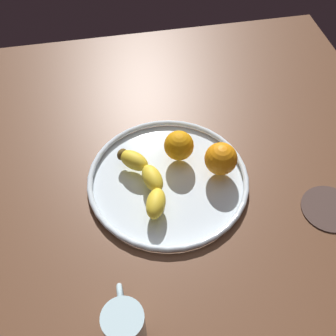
{
  "coord_description": "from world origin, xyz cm",
  "views": [
    {
      "loc": [
        -51.02,
        9.67,
        70.61
      ],
      "look_at": [
        0.0,
        0.0,
        4.8
      ],
      "focal_mm": 43.54,
      "sensor_mm": 36.0,
      "label": 1
    }
  ],
  "objects_px": {
    "banana": "(146,179)",
    "orange_front_left": "(220,157)",
    "fruit_bowl": "(168,179)",
    "ambient_coaster": "(329,208)",
    "orange_center": "(179,146)",
    "ambient_mug": "(124,325)"
  },
  "relations": [
    {
      "from": "orange_center",
      "to": "banana",
      "type": "bearing_deg",
      "value": 128.34
    },
    {
      "from": "fruit_bowl",
      "to": "ambient_coaster",
      "type": "height_order",
      "value": "fruit_bowl"
    },
    {
      "from": "ambient_coaster",
      "to": "ambient_mug",
      "type": "bearing_deg",
      "value": 110.78
    },
    {
      "from": "fruit_bowl",
      "to": "orange_center",
      "type": "relative_size",
      "value": 5.31
    },
    {
      "from": "fruit_bowl",
      "to": "orange_front_left",
      "type": "relative_size",
      "value": 4.97
    },
    {
      "from": "orange_front_left",
      "to": "ambient_mug",
      "type": "distance_m",
      "value": 0.38
    },
    {
      "from": "ambient_mug",
      "to": "ambient_coaster",
      "type": "bearing_deg",
      "value": -69.22
    },
    {
      "from": "orange_front_left",
      "to": "banana",
      "type": "bearing_deg",
      "value": 95.58
    },
    {
      "from": "banana",
      "to": "ambient_coaster",
      "type": "height_order",
      "value": "banana"
    },
    {
      "from": "fruit_bowl",
      "to": "ambient_mug",
      "type": "bearing_deg",
      "value": 156.73
    },
    {
      "from": "fruit_bowl",
      "to": "orange_front_left",
      "type": "distance_m",
      "value": 0.12
    },
    {
      "from": "fruit_bowl",
      "to": "banana",
      "type": "height_order",
      "value": "banana"
    },
    {
      "from": "banana",
      "to": "orange_front_left",
      "type": "relative_size",
      "value": 2.78
    },
    {
      "from": "orange_center",
      "to": "ambient_mug",
      "type": "relative_size",
      "value": 0.63
    },
    {
      "from": "orange_center",
      "to": "orange_front_left",
      "type": "xyz_separation_m",
      "value": [
        -0.05,
        -0.08,
        0.0
      ]
    },
    {
      "from": "orange_center",
      "to": "ambient_mug",
      "type": "xyz_separation_m",
      "value": [
        -0.35,
        0.16,
        -0.01
      ]
    },
    {
      "from": "fruit_bowl",
      "to": "orange_center",
      "type": "distance_m",
      "value": 0.08
    },
    {
      "from": "orange_center",
      "to": "orange_front_left",
      "type": "relative_size",
      "value": 0.94
    },
    {
      "from": "banana",
      "to": "orange_front_left",
      "type": "bearing_deg",
      "value": -97.75
    },
    {
      "from": "orange_front_left",
      "to": "ambient_mug",
      "type": "height_order",
      "value": "orange_front_left"
    },
    {
      "from": "ambient_coaster",
      "to": "banana",
      "type": "bearing_deg",
      "value": 71.74
    },
    {
      "from": "banana",
      "to": "ambient_mug",
      "type": "height_order",
      "value": "ambient_mug"
    }
  ]
}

